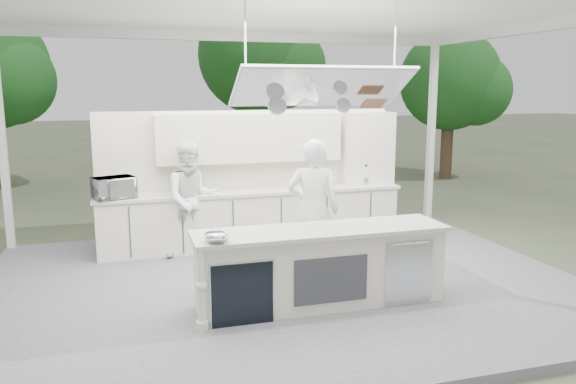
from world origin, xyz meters
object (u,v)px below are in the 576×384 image
object	(u,v)px
demo_island	(319,267)
back_counter	(253,217)
head_chef	(313,210)
sous_chef	(192,200)

from	to	relation	value
demo_island	back_counter	bearing A→B (deg)	93.63
demo_island	head_chef	size ratio (longest dim) A/B	1.59
demo_island	head_chef	xyz separation A→B (m)	(0.23, 0.90, 0.50)
demo_island	head_chef	world-z (taller)	head_chef
sous_chef	back_counter	bearing A→B (deg)	15.72
back_counter	head_chef	distance (m)	2.02
demo_island	sous_chef	distance (m)	2.78
demo_island	sous_chef	xyz separation A→B (m)	(-1.22, 2.46, 0.43)
demo_island	sous_chef	world-z (taller)	sous_chef
back_counter	head_chef	size ratio (longest dim) A/B	2.61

